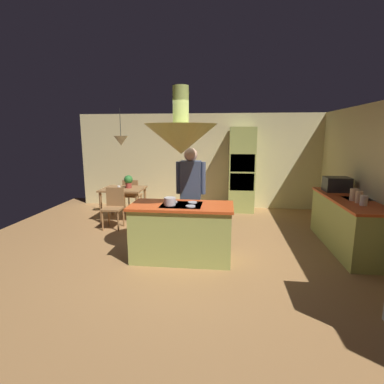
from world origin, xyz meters
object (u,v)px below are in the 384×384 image
Objects in this scene: potted_plant_on_table at (128,181)px; chair_facing_island at (114,205)px; chair_by_back_wall at (132,194)px; microwave_on_counter at (337,184)px; canister_flour at (364,200)px; dining_table at (123,193)px; canister_tea at (354,195)px; kitchen_island at (182,232)px; person_at_island at (191,190)px; cooking_pot_on_cooktop at (170,201)px; cup_on_table at (119,188)px; canister_sugar at (359,197)px; oven_tower at (242,170)px.

chair_facing_island is at bearing -100.27° from potted_plant_on_table.
microwave_on_counter reaches higher than chair_by_back_wall.
potted_plant_on_table is at bearing 157.05° from canister_flour.
canister_tea is (4.54, -1.47, 0.37)m from dining_table.
kitchen_island is 2.25m from chair_facing_island.
person_at_island is at bearing -24.93° from chair_facing_island.
person_at_island reaches higher than chair_by_back_wall.
canister_tea is 3.09m from cooking_pot_on_cooktop.
chair_facing_island is at bearing -85.72° from cup_on_table.
canister_flour is at bearing 5.40° from kitchen_island.
canister_sugar is (2.84, 0.45, 0.55)m from kitchen_island.
chair_facing_island is 4.65m from canister_tea.
kitchen_island is 9.08× the size of cooking_pot_on_cooktop.
oven_tower is 3.14m from canister_tea.
oven_tower is 1.23× the size of person_at_island.
canister_tea is at bearing 12.47° from kitchen_island.
dining_table is 4.84m from canister_sugar.
cooking_pot_on_cooktop is at bearing -169.09° from canister_sugar.
chair_facing_island is at bearing -147.76° from oven_tower.
person_at_island is 2.04× the size of chair_by_back_wall.
canister_sugar is 0.99m from microwave_on_counter.
oven_tower reaches higher than chair_by_back_wall.
oven_tower is 2.51× the size of chair_facing_island.
person_at_island is 11.05× the size of canister_flour.
canister_tea reaches higher than cup_on_table.
kitchen_island is 3.24m from microwave_on_counter.
canister_tea reaches higher than cooking_pot_on_cooktop.
person_at_island reaches higher than canister_flour.
cooking_pot_on_cooktop is (-3.00, -0.40, -0.00)m from canister_flour.
chair_facing_island is 4.34× the size of canister_tea.
kitchen_island reaches higher than dining_table.
canister_sugar is 0.43× the size of microwave_on_counter.
cup_on_table is 0.50× the size of cooking_pot_on_cooktop.
dining_table is (-2.80, -1.14, -0.45)m from oven_tower.
microwave_on_counter is at bearing -46.05° from oven_tower.
canister_flour is at bearing -19.63° from cup_on_table.
dining_table is at bearing 90.00° from chair_by_back_wall.
canister_sugar is (4.54, -1.65, 0.36)m from dining_table.
canister_sugar reaches higher than potted_plant_on_table.
oven_tower is at bearing 68.35° from person_at_island.
chair_facing_island is 2.90× the size of potted_plant_on_table.
kitchen_island is 3.21m from chair_by_back_wall.
microwave_on_counter is (4.54, -1.28, 0.55)m from chair_by_back_wall.
canister_flour is (4.42, -1.87, 0.06)m from potted_plant_on_table.
cup_on_table is at bearing 94.28° from chair_facing_island.
chair_facing_island is (0.00, -0.62, -0.14)m from dining_table.
chair_facing_island is at bearing 133.77° from cooking_pot_on_cooktop.
microwave_on_counter reaches higher than potted_plant_on_table.
cooking_pot_on_cooktop reaches higher than kitchen_island.
chair_facing_island is at bearing 179.50° from microwave_on_counter.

